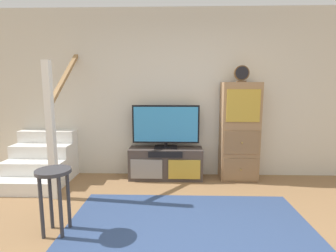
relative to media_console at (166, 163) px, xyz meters
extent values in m
cube|color=beige|center=(0.30, 0.27, 1.10)|extent=(6.40, 0.12, 2.70)
cube|color=navy|center=(0.30, -1.59, -0.24)|extent=(2.60, 1.80, 0.01)
cube|color=#423833|center=(0.00, 0.01, 0.00)|extent=(1.17, 0.36, 0.50)
cube|color=gray|center=(-0.29, -0.18, -0.04)|extent=(0.49, 0.02, 0.30)
cube|color=#B79333|center=(0.29, -0.18, -0.04)|extent=(0.49, 0.02, 0.30)
cube|color=black|center=(0.00, -0.18, 0.19)|extent=(0.53, 0.02, 0.09)
cube|color=black|center=(0.00, 0.03, 0.26)|extent=(0.36, 0.22, 0.02)
cylinder|color=black|center=(0.00, 0.03, 0.30)|extent=(0.05, 0.05, 0.06)
cube|color=black|center=(0.00, 0.03, 0.63)|extent=(1.06, 0.05, 0.60)
cube|color=#338CCC|center=(0.00, 0.00, 0.63)|extent=(1.01, 0.01, 0.55)
cube|color=#93704C|center=(1.16, 0.02, 0.52)|extent=(0.58, 0.34, 1.54)
cube|color=brown|center=(1.16, -0.16, -0.04)|extent=(0.53, 0.02, 0.36)
sphere|color=olive|center=(1.16, -0.18, -0.04)|extent=(0.03, 0.03, 0.03)
cube|color=brown|center=(1.16, -0.16, 0.39)|extent=(0.53, 0.02, 0.36)
sphere|color=olive|center=(1.16, -0.18, 0.39)|extent=(0.03, 0.03, 0.03)
cube|color=#B79333|center=(1.16, -0.16, 0.94)|extent=(0.49, 0.02, 0.48)
cube|color=#4C3823|center=(1.15, 0.00, 1.30)|extent=(0.14, 0.08, 0.02)
cylinder|color=brown|center=(1.15, 0.00, 1.43)|extent=(0.23, 0.04, 0.23)
cylinder|color=black|center=(1.15, -0.03, 1.43)|extent=(0.19, 0.01, 0.19)
cube|color=white|center=(-1.95, -0.66, -0.15)|extent=(0.90, 0.26, 0.19)
cube|color=white|center=(-1.95, -0.40, -0.06)|extent=(0.90, 0.26, 0.38)
cube|color=white|center=(-1.95, -0.14, 0.04)|extent=(0.90, 0.26, 0.57)
cube|color=white|center=(-1.95, 0.12, 0.13)|extent=(0.90, 0.26, 0.76)
cube|color=white|center=(-1.95, 0.38, 0.23)|extent=(0.90, 0.26, 0.95)
cube|color=white|center=(-1.45, -0.79, 0.65)|extent=(0.09, 0.09, 1.80)
cube|color=#9E7547|center=(-1.45, -0.14, 1.45)|extent=(0.06, 1.33, 0.99)
cylinder|color=#333338|center=(-1.14, -1.71, 0.07)|extent=(0.04, 0.04, 0.63)
cylinder|color=#333338|center=(-0.95, -1.71, 0.07)|extent=(0.04, 0.04, 0.63)
cylinder|color=#333338|center=(-1.14, -1.53, 0.07)|extent=(0.04, 0.04, 0.63)
cylinder|color=#333338|center=(-0.95, -1.53, 0.07)|extent=(0.04, 0.04, 0.63)
cylinder|color=#333338|center=(-1.04, -1.62, 0.40)|extent=(0.34, 0.34, 0.03)
camera|label=1|loc=(0.16, -4.02, 1.22)|focal=27.63mm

